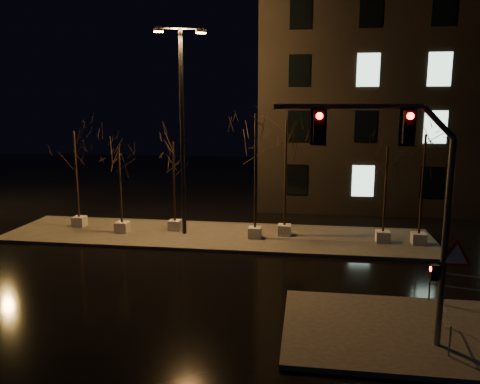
# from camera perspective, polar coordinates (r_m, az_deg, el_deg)

# --- Properties ---
(ground) EXTENTS (90.00, 90.00, 0.00)m
(ground) POSITION_cam_1_polar(r_m,az_deg,el_deg) (18.89, -6.49, -10.45)
(ground) COLOR black
(ground) RESTS_ON ground
(median) EXTENTS (22.00, 5.00, 0.15)m
(median) POSITION_cam_1_polar(r_m,az_deg,el_deg) (24.42, -2.92, -5.35)
(median) COLOR #3F3D38
(median) RESTS_ON ground
(sidewalk_corner) EXTENTS (7.00, 5.00, 0.15)m
(sidewalk_corner) POSITION_cam_1_polar(r_m,az_deg,el_deg) (15.37, 19.04, -15.75)
(sidewalk_corner) COLOR #3F3D38
(sidewalk_corner) RESTS_ON ground
(building) EXTENTS (25.00, 12.00, 15.00)m
(building) POSITION_cam_1_polar(r_m,az_deg,el_deg) (36.30, 23.70, 10.81)
(building) COLOR black
(building) RESTS_ON ground
(tree_0) EXTENTS (1.80, 1.80, 5.39)m
(tree_0) POSITION_cam_1_polar(r_m,az_deg,el_deg) (26.78, -19.47, 4.54)
(tree_0) COLOR silver
(tree_0) RESTS_ON median
(tree_1) EXTENTS (1.80, 1.80, 4.59)m
(tree_1) POSITION_cam_1_polar(r_m,az_deg,el_deg) (24.91, -14.50, 3.01)
(tree_1) COLOR silver
(tree_1) RESTS_ON median
(tree_2) EXTENTS (1.80, 1.80, 4.86)m
(tree_2) POSITION_cam_1_polar(r_m,az_deg,el_deg) (24.72, -8.12, 3.66)
(tree_2) COLOR silver
(tree_2) RESTS_ON median
(tree_3) EXTENTS (1.80, 1.80, 6.39)m
(tree_3) POSITION_cam_1_polar(r_m,az_deg,el_deg) (22.92, 1.91, 6.13)
(tree_3) COLOR silver
(tree_3) RESTS_ON median
(tree_4) EXTENTS (1.80, 1.80, 6.06)m
(tree_4) POSITION_cam_1_polar(r_m,az_deg,el_deg) (23.54, 5.62, 5.59)
(tree_4) COLOR silver
(tree_4) RESTS_ON median
(tree_5) EXTENTS (1.80, 1.80, 4.79)m
(tree_5) POSITION_cam_1_polar(r_m,az_deg,el_deg) (23.36, 17.44, 2.76)
(tree_5) COLOR silver
(tree_5) RESTS_ON median
(tree_6) EXTENTS (1.80, 1.80, 5.42)m
(tree_6) POSITION_cam_1_polar(r_m,az_deg,el_deg) (23.51, 21.54, 3.73)
(tree_6) COLOR silver
(tree_6) RESTS_ON median
(traffic_signal_mast) EXTENTS (5.42, 0.37, 6.61)m
(traffic_signal_mast) POSITION_cam_1_polar(r_m,az_deg,el_deg) (13.15, 19.73, 0.12)
(traffic_signal_mast) COLOR slate
(traffic_signal_mast) RESTS_ON sidewalk_corner
(streetlight_main) EXTENTS (2.52, 1.11, 10.33)m
(streetlight_main) POSITION_cam_1_polar(r_m,az_deg,el_deg) (23.86, -7.09, 8.90)
(streetlight_main) COLOR black
(streetlight_main) RESTS_ON median
(guard_rail_a) EXTENTS (2.39, 0.65, 1.06)m
(guard_rail_a) POSITION_cam_1_polar(r_m,az_deg,el_deg) (17.48, 26.16, -10.29)
(guard_rail_a) COLOR slate
(guard_rail_a) RESTS_ON sidewalk_corner
(guard_rail_b) EXTENTS (0.22, 1.97, 0.94)m
(guard_rail_b) POSITION_cam_1_polar(r_m,az_deg,el_deg) (14.91, 23.56, -14.02)
(guard_rail_b) COLOR slate
(guard_rail_b) RESTS_ON sidewalk_corner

